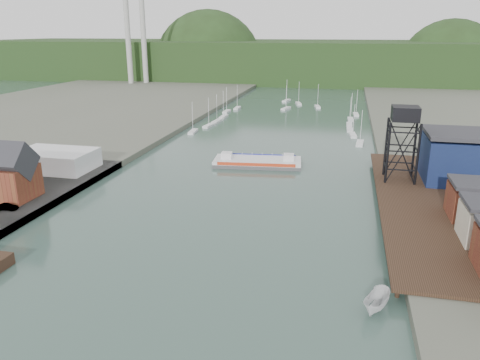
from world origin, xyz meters
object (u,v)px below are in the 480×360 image
at_px(lift_tower, 405,118).
at_px(motorboat, 377,302).
at_px(chain_ferry, 257,162).
at_px(harbor_building, 3,176).

bearing_deg(lift_tower, motorboat, -97.78).
bearing_deg(chain_ferry, lift_tower, -25.05).
height_order(harbor_building, motorboat, harbor_building).
xyz_separation_m(harbor_building, lift_tower, (77.00, 28.00, 9.56)).
distance_m(harbor_building, motorboat, 73.69).
distance_m(lift_tower, motorboat, 52.44).
xyz_separation_m(lift_tower, chain_ferry, (-33.64, 11.47, -14.73)).
bearing_deg(motorboat, harbor_building, -175.93).
bearing_deg(chain_ferry, motorboat, -72.63).
bearing_deg(harbor_building, motorboat, -17.37).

